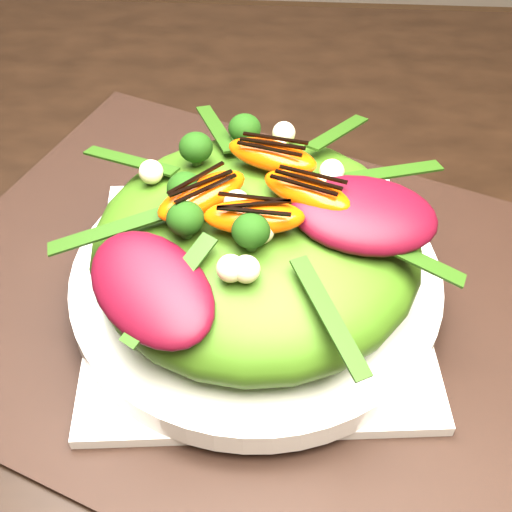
# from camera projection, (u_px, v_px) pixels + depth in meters

# --- Properties ---
(dining_table) EXTENTS (1.60, 0.90, 0.75)m
(dining_table) POSITION_uv_depth(u_px,v_px,m) (169.00, 303.00, 0.53)
(dining_table) COLOR black
(dining_table) RESTS_ON floor
(placemat) EXTENTS (0.59, 0.52, 0.00)m
(placemat) POSITION_uv_depth(u_px,v_px,m) (256.00, 298.00, 0.50)
(placemat) COLOR black
(placemat) RESTS_ON dining_table
(plate_base) EXTENTS (0.26, 0.26, 0.01)m
(plate_base) POSITION_uv_depth(u_px,v_px,m) (256.00, 293.00, 0.50)
(plate_base) COLOR silver
(plate_base) RESTS_ON placemat
(salad_bowl) EXTENTS (0.30, 0.30, 0.02)m
(salad_bowl) POSITION_uv_depth(u_px,v_px,m) (256.00, 280.00, 0.49)
(salad_bowl) COLOR silver
(salad_bowl) RESTS_ON plate_base
(lettuce_mound) EXTENTS (0.28, 0.28, 0.08)m
(lettuce_mound) POSITION_uv_depth(u_px,v_px,m) (256.00, 245.00, 0.46)
(lettuce_mound) COLOR #385E11
(lettuce_mound) RESTS_ON salad_bowl
(radicchio_leaf) EXTENTS (0.09, 0.06, 0.02)m
(radicchio_leaf) POSITION_uv_depth(u_px,v_px,m) (365.00, 215.00, 0.42)
(radicchio_leaf) COLOR #430713
(radicchio_leaf) RESTS_ON lettuce_mound
(orange_segment) EXTENTS (0.07, 0.05, 0.02)m
(orange_segment) POSITION_uv_depth(u_px,v_px,m) (229.00, 172.00, 0.44)
(orange_segment) COLOR #D13B03
(orange_segment) RESTS_ON lettuce_mound
(broccoli_floret) EXTENTS (0.04, 0.04, 0.03)m
(broccoli_floret) POSITION_uv_depth(u_px,v_px,m) (162.00, 164.00, 0.45)
(broccoli_floret) COLOR black
(broccoli_floret) RESTS_ON lettuce_mound
(macadamia_nut) EXTENTS (0.02, 0.02, 0.02)m
(macadamia_nut) POSITION_uv_depth(u_px,v_px,m) (308.00, 258.00, 0.40)
(macadamia_nut) COLOR beige
(macadamia_nut) RESTS_ON lettuce_mound
(balsamic_drizzle) EXTENTS (0.05, 0.02, 0.00)m
(balsamic_drizzle) POSITION_uv_depth(u_px,v_px,m) (229.00, 162.00, 0.44)
(balsamic_drizzle) COLOR black
(balsamic_drizzle) RESTS_ON orange_segment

